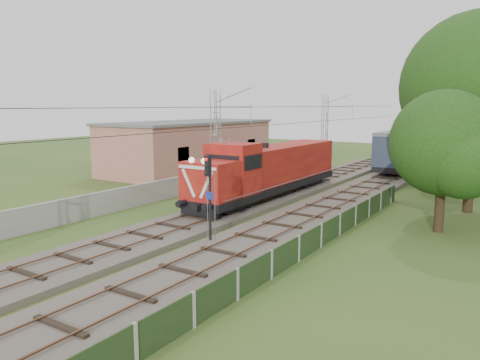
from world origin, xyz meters
The scene contains 13 objects.
ground centered at (0.00, 0.00, 0.00)m, with size 140.00×140.00×0.00m, color #33521F.
track_main centered at (0.00, 7.00, 0.18)m, with size 4.20×70.00×0.45m.
track_side centered at (5.00, 20.00, 0.18)m, with size 4.20×80.00×0.45m.
catenary centered at (-2.95, 12.00, 4.05)m, with size 3.31×70.00×8.00m.
boundary_wall centered at (-6.50, 12.00, 0.75)m, with size 0.25×40.00×1.50m, color #9E9E99.
station_building centered at (-15.00, 24.00, 2.63)m, with size 8.40×20.40×5.22m.
fence centered at (8.00, 3.00, 0.60)m, with size 0.12×32.00×1.20m.
locomotive centered at (0.00, 14.47, 2.26)m, with size 3.03×17.31×4.39m.
coach_rake centered at (5.00, 75.99, 2.64)m, with size 3.22×95.95×3.72m.
signal_post centered at (3.26, 2.73, 3.15)m, with size 0.50×0.39×4.58m.
tree_a centered at (12.38, 11.73, 4.85)m, with size 6.00×5.71×7.78m.
tree_b centered at (13.13, 17.85, 7.95)m, with size 9.83×9.36×12.74m.
tree_c centered at (10.28, 27.07, 4.50)m, with size 5.57×5.31×7.22m.
Camera 1 is at (16.70, -15.28, 6.93)m, focal length 35.00 mm.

